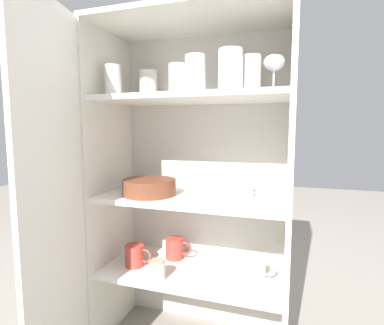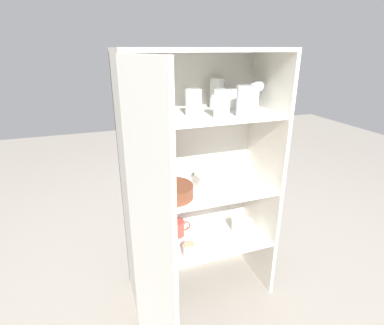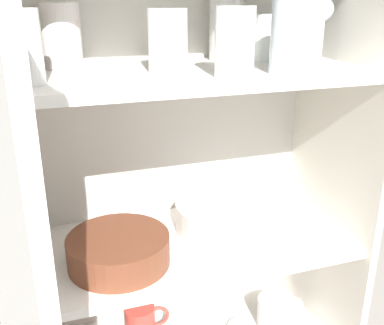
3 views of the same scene
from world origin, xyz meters
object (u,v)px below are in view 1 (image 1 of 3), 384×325
object	(u,v)px
storage_jar	(157,270)
plate_stack_white	(220,187)
coffee_mug_primary	(135,255)
mixing_bowl_large	(149,186)

from	to	relation	value
storage_jar	plate_stack_white	bearing A→B (deg)	32.51
plate_stack_white	coffee_mug_primary	world-z (taller)	plate_stack_white
plate_stack_white	storage_jar	bearing A→B (deg)	-147.49
mixing_bowl_large	storage_jar	xyz separation A→B (m)	(0.06, -0.07, -0.31)
mixing_bowl_large	storage_jar	world-z (taller)	mixing_bowl_large
mixing_bowl_large	coffee_mug_primary	distance (m)	0.31
coffee_mug_primary	storage_jar	xyz separation A→B (m)	(0.14, -0.07, -0.01)
plate_stack_white	mixing_bowl_large	size ratio (longest dim) A/B	1.21
mixing_bowl_large	storage_jar	size ratio (longest dim) A/B	2.88
storage_jar	mixing_bowl_large	bearing A→B (deg)	131.01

